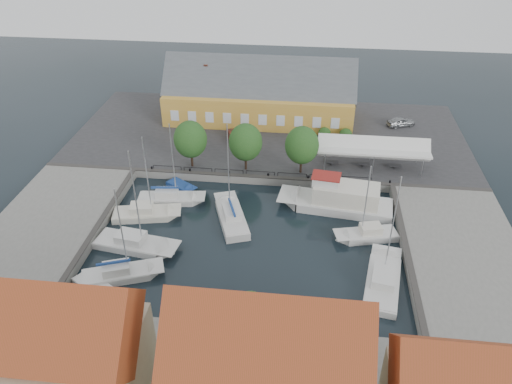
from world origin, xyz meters
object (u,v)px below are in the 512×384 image
center_sailboat (231,218)px  west_boat_d (121,275)px  warehouse (256,96)px  car_silver (401,122)px  east_boat_b (367,236)px  east_boat_c (383,282)px  west_boat_a (170,199)px  trawler (340,201)px  launch_nw (181,187)px  car_red (235,137)px  tent_canopy (373,148)px  launch_sw (95,288)px  west_boat_b (145,215)px  west_boat_c (135,245)px

center_sailboat → west_boat_d: 13.95m
warehouse → car_silver: (21.95, -0.89, -2.72)m
east_boat_b → east_boat_c: (0.94, -7.03, -0.00)m
car_silver → west_boat_a: west_boat_a is taller
warehouse → trawler: warehouse is taller
east_boat_c → launch_nw: east_boat_c is taller
car_red → east_boat_c: (18.12, -25.91, -1.49)m
tent_canopy → west_boat_d: (-25.54, -22.90, -3.41)m
east_boat_c → launch_sw: size_ratio=2.26×
trawler → car_red: bearing=136.6°
warehouse → launch_sw: (-10.85, -38.57, -4.34)m
west_boat_b → east_boat_b: bearing=-2.6°
car_silver → center_sailboat: size_ratio=0.34×
center_sailboat → west_boat_b: bearing=-177.9°
west_boat_b → launch_nw: 7.01m
car_silver → car_red: 25.18m
west_boat_b → west_boat_c: west_boat_c is taller
east_boat_b → west_boat_d: (-24.19, -8.98, 0.01)m
launch_sw → center_sailboat: bearing=47.9°
east_boat_c → west_boat_c: (-25.24, 2.70, 0.00)m
east_boat_b → launch_nw: (-22.29, 7.66, -0.17)m
east_boat_b → west_boat_d: bearing=-159.6°
west_boat_d → west_boat_c: bearing=91.3°
east_boat_c → west_boat_d: bearing=-175.6°
warehouse → east_boat_c: bearing=-65.0°
center_sailboat → west_boat_d: bearing=-131.3°
east_boat_b → west_boat_c: (-24.30, -4.33, -0.00)m
west_boat_d → west_boat_a: bearing=84.4°
car_red → launch_sw: 31.04m
warehouse → west_boat_c: west_boat_c is taller
warehouse → west_boat_c: (-9.04, -32.11, -4.17)m
car_silver → car_red: bearing=87.3°
west_boat_c → warehouse: bearing=74.3°
car_red → east_boat_c: bearing=-77.0°
west_boat_c → launch_sw: size_ratio=2.29×
car_red → west_boat_c: west_boat_c is taller
tent_canopy → launch_sw: size_ratio=2.64×
car_red → trawler: 19.71m
west_boat_d → center_sailboat: bearing=48.7°
west_boat_c → launch_nw: (2.00, 12.00, -0.17)m
center_sailboat → east_boat_b: bearing=-5.7°
east_boat_c → tent_canopy: bearing=88.9°
west_boat_a → west_boat_b: bearing=-120.6°
car_red → west_boat_b: (-7.70, -17.74, -1.49)m
west_boat_c → launch_nw: 12.16m
warehouse → east_boat_b: warehouse is taller
east_boat_c → trawler: bearing=107.1°
car_silver → launch_nw: size_ratio=0.97×
east_boat_c → launch_sw: bearing=-172.1°
warehouse → car_red: bearing=-102.2°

